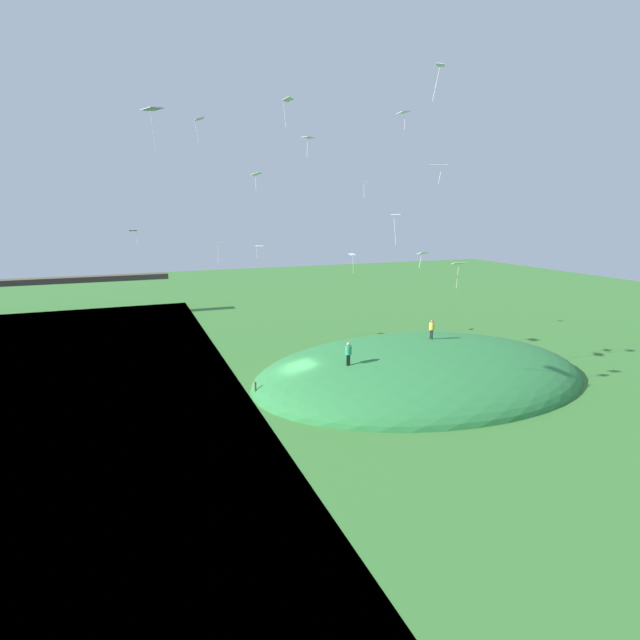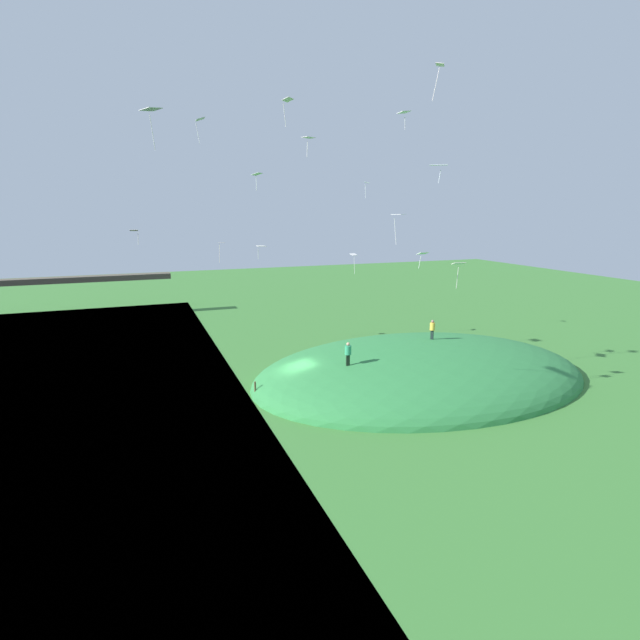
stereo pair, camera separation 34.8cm
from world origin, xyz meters
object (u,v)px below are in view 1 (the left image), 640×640
object	(u,v)px
kite_10	(365,184)
kite_11	(288,102)
kite_5	(352,256)
kite_3	(257,175)
kite_14	(199,120)
kite_4	(404,113)
kite_0	(152,111)
mooring_post	(256,390)
kite_8	(398,216)
person_on_hilltop	(432,327)
kite_2	(134,232)
person_near_shore	(348,351)
kite_6	(309,138)
kite_7	(423,254)
kite_15	(458,265)
kite_9	(439,166)
kite_12	(260,246)
kite_1	(439,69)
kite_13	(220,245)

from	to	relation	value
kite_10	kite_11	size ratio (longest dim) A/B	0.86
kite_5	kite_3	bearing A→B (deg)	-151.55
kite_5	kite_14	size ratio (longest dim) A/B	1.12
kite_4	kite_5	world-z (taller)	kite_4
kite_0	mooring_post	size ratio (longest dim) A/B	1.68
kite_3	kite_8	distance (m)	11.47
person_on_hilltop	kite_2	size ratio (longest dim) A/B	1.38
person_near_shore	kite_14	bearing A→B (deg)	-37.62
kite_2	kite_4	size ratio (longest dim) A/B	1.05
kite_6	kite_7	size ratio (longest dim) A/B	1.20
kite_8	kite_11	bearing A→B (deg)	176.70
kite_4	kite_11	bearing A→B (deg)	173.56
person_near_shore	kite_8	xyz separation A→B (m)	(4.81, 1.91, 9.47)
kite_0	kite_15	world-z (taller)	kite_0
person_near_shore	kite_2	bearing A→B (deg)	-28.66
kite_4	mooring_post	distance (m)	22.33
kite_9	kite_10	size ratio (longest dim) A/B	0.89
kite_10	kite_0	bearing A→B (deg)	-139.86
kite_6	kite_14	world-z (taller)	kite_14
kite_15	mooring_post	xyz separation A→B (m)	(-13.61, 4.42, -8.89)
kite_5	kite_11	bearing A→B (deg)	-131.58
kite_12	kite_15	xyz separation A→B (m)	(9.85, -16.55, -0.46)
kite_7	kite_8	bearing A→B (deg)	80.79
kite_12	kite_8	bearing A→B (deg)	-58.40
person_near_shore	kite_15	world-z (taller)	kite_15
kite_1	mooring_post	distance (m)	24.45
person_near_shore	kite_3	distance (m)	15.60
kite_6	kite_1	bearing A→B (deg)	-40.01
kite_6	kite_9	bearing A→B (deg)	-41.90
mooring_post	kite_14	bearing A→B (deg)	105.65
kite_8	kite_9	size ratio (longest dim) A/B	1.61
kite_5	kite_6	world-z (taller)	kite_6
kite_14	mooring_post	bearing A→B (deg)	-74.35
kite_9	kite_7	bearing A→B (deg)	172.05
kite_9	kite_10	bearing A→B (deg)	78.75
kite_4	kite_10	xyz separation A→B (m)	(3.58, 12.99, -4.12)
person_near_shore	kite_11	size ratio (longest dim) A/B	0.94
kite_1	kite_0	bearing A→B (deg)	-178.04
kite_6	kite_13	distance (m)	16.11
kite_14	kite_15	size ratio (longest dim) A/B	1.01
person_on_hilltop	kite_15	distance (m)	8.13
kite_2	person_near_shore	bearing A→B (deg)	-37.98
person_on_hilltop	kite_0	bearing A→B (deg)	-111.05
kite_14	kite_15	bearing A→B (deg)	-36.37
mooring_post	kite_2	bearing A→B (deg)	129.60
kite_2	kite_10	world-z (taller)	kite_10
kite_15	mooring_post	distance (m)	16.85
kite_6	kite_10	distance (m)	15.40
kite_4	kite_7	bearing A→B (deg)	-99.36
kite_6	kite_11	size ratio (longest dim) A/B	0.73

